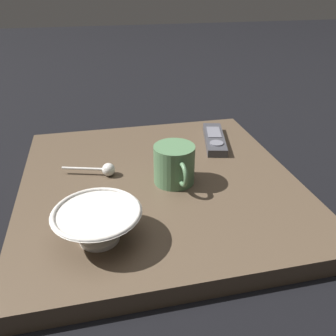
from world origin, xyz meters
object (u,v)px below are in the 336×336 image
cereal_bowl (98,223)px  teaspoon (105,169)px  coffee_mug (174,165)px  tv_remote_near (214,139)px

cereal_bowl → teaspoon: 0.22m
coffee_mug → teaspoon: (0.14, -0.06, -0.03)m
cereal_bowl → tv_remote_near: size_ratio=0.80×
cereal_bowl → teaspoon: (-0.02, -0.22, -0.02)m
teaspoon → tv_remote_near: (-0.30, -0.11, -0.00)m
cereal_bowl → coffee_mug: 0.23m
tv_remote_near → cereal_bowl: bearing=45.8°
cereal_bowl → coffee_mug: coffee_mug is taller
teaspoon → cereal_bowl: bearing=83.5°
teaspoon → tv_remote_near: size_ratio=0.63×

